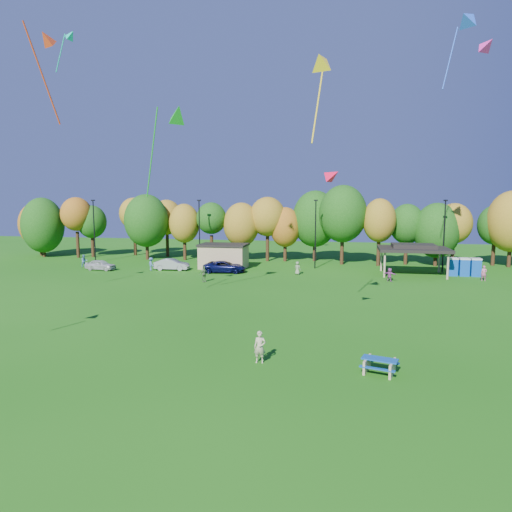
% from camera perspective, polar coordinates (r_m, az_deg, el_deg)
% --- Properties ---
extents(ground, '(160.00, 160.00, 0.00)m').
position_cam_1_polar(ground, '(23.08, -4.86, -16.10)').
color(ground, '#19600F').
rests_on(ground, ground).
extents(tree_line, '(93.57, 10.55, 11.15)m').
position_cam_1_polar(tree_line, '(66.34, 5.15, 4.28)').
color(tree_line, black).
rests_on(tree_line, ground).
extents(lamp_posts, '(64.50, 0.25, 9.09)m').
position_cam_1_polar(lamp_posts, '(60.65, 7.44, 3.04)').
color(lamp_posts, black).
rests_on(lamp_posts, ground).
extents(utility_building, '(6.30, 4.30, 3.25)m').
position_cam_1_polar(utility_building, '(60.97, -4.06, 0.02)').
color(utility_building, tan).
rests_on(utility_building, ground).
extents(pavilion, '(8.20, 6.20, 3.77)m').
position_cam_1_polar(pavilion, '(58.24, 19.08, 0.89)').
color(pavilion, tan).
rests_on(pavilion, ground).
extents(porta_potties, '(3.75, 1.19, 2.18)m').
position_cam_1_polar(porta_potties, '(59.91, 24.55, -1.25)').
color(porta_potties, '#0D48B3').
rests_on(porta_potties, ground).
extents(picnic_table, '(2.16, 1.94, 0.79)m').
position_cam_1_polar(picnic_table, '(25.46, 15.20, -12.97)').
color(picnic_table, tan).
rests_on(picnic_table, ground).
extents(kite_flyer, '(0.70, 0.49, 1.81)m').
position_cam_1_polar(kite_flyer, '(25.91, 0.48, -11.31)').
color(kite_flyer, '#B7AF89').
rests_on(kite_flyer, ground).
extents(car_a, '(4.10, 1.90, 1.36)m').
position_cam_1_polar(car_a, '(62.55, -18.86, -1.05)').
color(car_a, silver).
rests_on(car_a, ground).
extents(car_b, '(4.58, 1.91, 1.47)m').
position_cam_1_polar(car_b, '(60.15, -10.49, -1.05)').
color(car_b, '#A8A8AD').
rests_on(car_b, ground).
extents(car_c, '(5.53, 3.09, 1.46)m').
position_cam_1_polar(car_c, '(57.23, -3.97, -1.36)').
color(car_c, '#0A0E41').
rests_on(car_c, ground).
extents(car_d, '(4.53, 1.89, 1.31)m').
position_cam_1_polar(car_d, '(57.50, -3.65, -1.39)').
color(car_d, black).
rests_on(car_d, ground).
extents(far_person_0, '(1.22, 1.20, 1.68)m').
position_cam_1_polar(far_person_0, '(60.39, -12.97, -0.97)').
color(far_person_0, '#416190').
rests_on(far_person_0, ground).
extents(far_person_1, '(1.48, 1.01, 1.53)m').
position_cam_1_polar(far_person_1, '(53.09, 16.37, -2.25)').
color(far_person_1, '#AB479F').
rests_on(far_person_1, ground).
extents(far_person_2, '(1.03, 1.04, 1.69)m').
position_cam_1_polar(far_person_2, '(65.96, -20.68, -0.58)').
color(far_person_2, '#5280B4').
rests_on(far_person_2, ground).
extents(far_person_3, '(0.92, 0.76, 1.61)m').
position_cam_1_polar(far_person_3, '(55.75, 5.21, -1.52)').
color(far_person_3, gray).
rests_on(far_person_3, ground).
extents(far_person_4, '(0.69, 0.52, 1.73)m').
position_cam_1_polar(far_person_4, '(57.32, 26.60, -1.94)').
color(far_person_4, '#CD608A').
rests_on(far_person_4, ground).
extents(far_person_5, '(1.01, 1.08, 1.78)m').
position_cam_1_polar(far_person_5, '(50.83, -6.53, -2.26)').
color(far_person_5, '#547648').
rests_on(far_person_5, ground).
extents(kite_1, '(2.73, 1.28, 4.44)m').
position_cam_1_polar(kite_1, '(56.72, -22.20, 24.16)').
color(kite_1, '#0DCAA2').
extents(kite_4, '(1.93, 3.50, 6.22)m').
position_cam_1_polar(kite_4, '(34.87, -24.72, 23.29)').
color(kite_4, red).
extents(kite_5, '(1.80, 3.35, 5.51)m').
position_cam_1_polar(kite_5, '(29.63, 8.44, 22.71)').
color(kite_5, yellow).
extents(kite_6, '(3.27, 3.66, 6.69)m').
position_cam_1_polar(kite_6, '(46.81, 25.16, 25.23)').
color(kite_6, blue).
extents(kite_12, '(3.81, 3.59, 7.49)m').
position_cam_1_polar(kite_12, '(38.06, -9.92, 17.01)').
color(kite_12, green).
extents(kite_13, '(1.44, 1.30, 1.21)m').
position_cam_1_polar(kite_13, '(28.80, 9.57, 9.93)').
color(kite_13, '#FA0D3A').
extents(kite_14, '(1.88, 1.98, 1.61)m').
position_cam_1_polar(kite_14, '(43.19, 26.95, 22.50)').
color(kite_14, '#FF2AA6').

